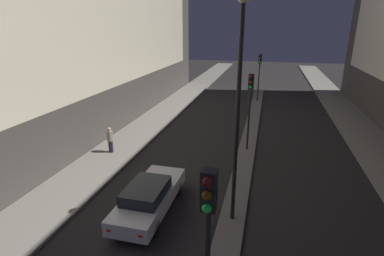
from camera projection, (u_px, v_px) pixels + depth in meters
median_strip at (249, 137)px, 21.08m from camera, size 1.04×33.59×0.11m
traffic_light_near at (208, 225)px, 6.26m from camera, size 0.32×0.42×4.73m
traffic_light_mid at (250, 95)px, 17.84m from camera, size 0.32×0.42×4.73m
traffic_light_far at (260, 67)px, 30.03m from camera, size 0.32×0.42×4.73m
street_lamp at (239, 89)px, 10.46m from camera, size 0.44×0.44×8.53m
car_left_lane at (149, 197)px, 12.55m from camera, size 1.74×4.82×1.42m
pedestrian_on_left_sidewalk at (110, 139)px, 18.21m from camera, size 0.36×0.36×1.59m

